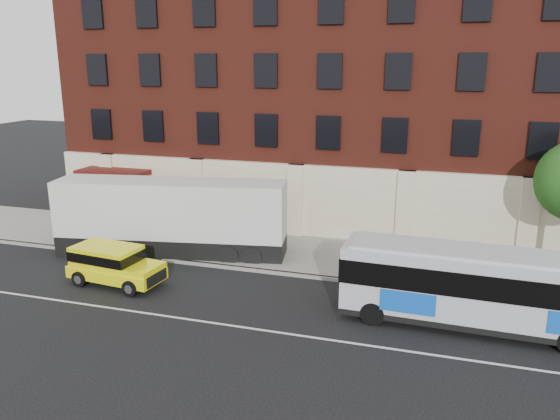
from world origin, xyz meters
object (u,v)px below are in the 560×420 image
(city_bus, at_px, (494,288))
(sign_pole, at_px, (106,227))
(shipping_container, at_px, (171,219))
(yellow_suv, at_px, (112,263))

(city_bus, bearing_deg, sign_pole, 170.45)
(city_bus, xyz_separation_m, shipping_container, (-15.18, 4.01, 0.24))
(sign_pole, relative_size, shipping_container, 0.21)
(yellow_suv, bearing_deg, shipping_container, 80.41)
(sign_pole, distance_m, yellow_suv, 4.23)
(sign_pole, relative_size, yellow_suv, 0.54)
(city_bus, bearing_deg, shipping_container, 165.21)
(sign_pole, distance_m, city_bus, 18.69)
(sign_pole, xyz_separation_m, yellow_suv, (2.53, -3.36, -0.47))
(city_bus, relative_size, yellow_suv, 2.42)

